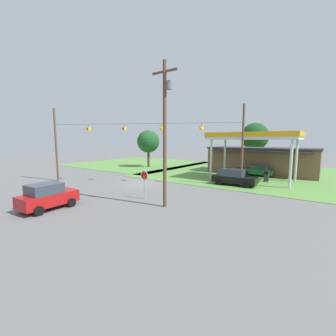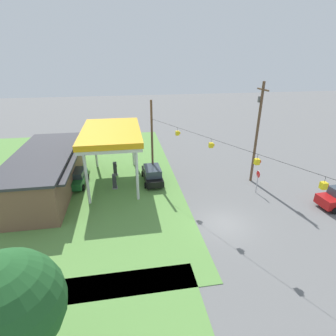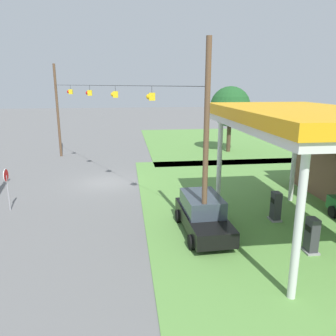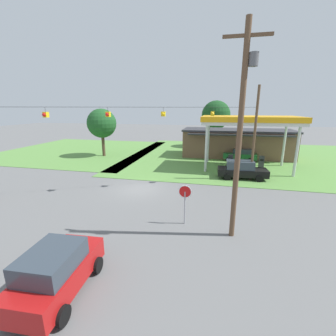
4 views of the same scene
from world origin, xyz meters
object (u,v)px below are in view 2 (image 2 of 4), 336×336
object	(u,v)px
car_at_pumps_rear	(76,178)
stop_sign_roadside	(258,177)
tree_west_verge	(7,307)
gas_station_canopy	(111,134)
fuel_pump_near	(115,182)
fuel_pump_far	(115,169)
car_at_pumps_front	(152,174)
utility_pole_main	(257,129)
gas_station_store	(46,171)

from	to	relation	value
car_at_pumps_rear	stop_sign_roadside	distance (m)	19.38
stop_sign_roadside	tree_west_verge	size ratio (longest dim) A/B	0.36
car_at_pumps_rear	gas_station_canopy	bearing A→B (deg)	96.83
tree_west_verge	fuel_pump_near	bearing A→B (deg)	-9.84
fuel_pump_near	fuel_pump_far	size ratio (longest dim) A/B	1.00
stop_sign_roadside	tree_west_verge	distance (m)	23.22
fuel_pump_near	tree_west_verge	xyz separation A→B (m)	(-18.14, 3.15, 4.03)
fuel_pump_far	stop_sign_roadside	xyz separation A→B (m)	(-6.88, -14.56, 1.05)
fuel_pump_near	car_at_pumps_front	distance (m)	4.26
car_at_pumps_front	car_at_pumps_rear	bearing A→B (deg)	83.63
fuel_pump_near	utility_pole_main	size ratio (longest dim) A/B	0.15
car_at_pumps_front	utility_pole_main	world-z (taller)	utility_pole_main
gas_station_canopy	stop_sign_roadside	world-z (taller)	gas_station_canopy
car_at_pumps_front	tree_west_verge	size ratio (longest dim) A/B	0.71
fuel_pump_far	tree_west_verge	distance (m)	22.20
stop_sign_roadside	car_at_pumps_front	bearing A→B (deg)	-112.35
fuel_pump_near	utility_pole_main	xyz separation A→B (m)	(-0.60, -15.31, 5.30)
gas_station_canopy	fuel_pump_far	world-z (taller)	gas_station_canopy
car_at_pumps_rear	tree_west_verge	xyz separation A→B (m)	(-19.64, -1.01, 3.92)
gas_station_canopy	car_at_pumps_front	world-z (taller)	gas_station_canopy
stop_sign_roadside	utility_pole_main	distance (m)	5.15
fuel_pump_far	stop_sign_roadside	distance (m)	16.14
car_at_pumps_front	tree_west_verge	xyz separation A→B (m)	(-18.99, 7.31, 3.85)
utility_pole_main	tree_west_verge	size ratio (longest dim) A/B	1.58
gas_station_canopy	car_at_pumps_rear	bearing A→B (deg)	93.19
utility_pole_main	stop_sign_roadside	bearing A→B (deg)	165.00
fuel_pump_far	utility_pole_main	bearing A→B (deg)	-104.87
car_at_pumps_rear	stop_sign_roadside	bearing A→B (deg)	78.91
gas_station_canopy	tree_west_verge	world-z (taller)	tree_west_verge
gas_station_canopy	car_at_pumps_front	bearing A→B (deg)	-101.90
utility_pole_main	gas_station_store	bearing A→B (deg)	85.59
fuel_pump_far	fuel_pump_near	bearing A→B (deg)	180.00
tree_west_verge	fuel_pump_far	bearing A→B (deg)	-8.29
gas_station_store	fuel_pump_near	size ratio (longest dim) A/B	9.67
gas_station_canopy	car_at_pumps_rear	xyz separation A→B (m)	(-0.23, 4.16, -4.66)
utility_pole_main	car_at_pumps_front	bearing A→B (deg)	82.56
gas_station_store	stop_sign_roadside	world-z (taller)	gas_station_store
gas_station_canopy	car_at_pumps_front	size ratio (longest dim) A/B	2.15
gas_station_canopy	car_at_pumps_rear	size ratio (longest dim) A/B	2.38
fuel_pump_near	car_at_pumps_rear	xyz separation A→B (m)	(1.50, 4.16, 0.12)
gas_station_store	fuel_pump_near	xyz separation A→B (m)	(-1.12, -7.04, -1.25)
gas_station_store	car_at_pumps_front	distance (m)	11.25
fuel_pump_near	car_at_pumps_front	xyz separation A→B (m)	(0.85, -4.16, 0.19)
fuel_pump_near	fuel_pump_far	world-z (taller)	same
fuel_pump_near	utility_pole_main	world-z (taller)	utility_pole_main
tree_west_verge	car_at_pumps_rear	bearing A→B (deg)	2.95
car_at_pumps_rear	stop_sign_roadside	xyz separation A→B (m)	(-4.92, -18.72, 0.94)
gas_station_canopy	fuel_pump_near	size ratio (longest dim) A/B	6.57
fuel_pump_far	car_at_pumps_rear	world-z (taller)	car_at_pumps_rear
gas_station_canopy	utility_pole_main	xyz separation A→B (m)	(-2.33, -15.32, 0.52)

